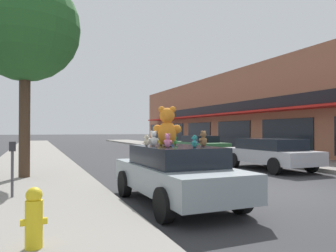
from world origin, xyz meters
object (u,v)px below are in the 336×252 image
(teddy_bear_green, at_px, (175,140))
(teddy_bear_blue, at_px, (171,140))
(teddy_bear_cream, at_px, (146,141))
(parking_meter, at_px, (12,162))
(teddy_bear_pink, at_px, (168,141))
(street_tree, at_px, (25,28))
(plush_art_car, at_px, (176,173))
(parked_car_far_right, at_px, (200,146))
(teddy_bear_yellow, at_px, (161,140))
(teddy_bear_brown, at_px, (203,139))
(fire_hydrant, at_px, (34,218))
(teddy_bear_purple, at_px, (194,142))
(teddy_bear_white, at_px, (153,139))
(teddy_bear_giant, at_px, (167,127))
(teddy_bear_teal, at_px, (194,142))
(parked_car_far_center, at_px, (270,153))

(teddy_bear_green, distance_m, teddy_bear_blue, 0.33)
(teddy_bear_green, xyz_separation_m, teddy_bear_cream, (-0.91, -0.46, 0.02))
(teddy_bear_green, bearing_deg, parking_meter, -78.31)
(teddy_bear_pink, height_order, street_tree, street_tree)
(plush_art_car, bearing_deg, parked_car_far_right, 58.54)
(teddy_bear_yellow, xyz_separation_m, teddy_bear_brown, (0.63, -1.04, 0.05))
(fire_hydrant, bearing_deg, teddy_bear_cream, 46.55)
(parked_car_far_right, xyz_separation_m, fire_hydrant, (-9.36, -13.15, -0.18))
(teddy_bear_purple, height_order, street_tree, street_tree)
(teddy_bear_pink, distance_m, teddy_bear_blue, 1.59)
(plush_art_car, height_order, parking_meter, parking_meter)
(teddy_bear_white, distance_m, parking_meter, 3.27)
(plush_art_car, relative_size, teddy_bear_cream, 15.74)
(teddy_bear_pink, distance_m, fire_hydrant, 3.36)
(teddy_bear_pink, xyz_separation_m, street_tree, (-2.94, 5.21, 3.58))
(teddy_bear_blue, bearing_deg, teddy_bear_giant, 69.85)
(teddy_bear_blue, distance_m, parked_car_far_right, 11.57)
(teddy_bear_yellow, relative_size, teddy_bear_teal, 0.97)
(teddy_bear_white, xyz_separation_m, parking_meter, (-3.02, 1.12, -0.53))
(teddy_bear_purple, bearing_deg, teddy_bear_teal, 109.31)
(plush_art_car, xyz_separation_m, teddy_bear_green, (0.28, 0.69, 0.72))
(teddy_bear_purple, height_order, fire_hydrant, teddy_bear_purple)
(teddy_bear_green, bearing_deg, fire_hydrant, -25.66)
(parked_car_far_right, bearing_deg, teddy_bear_blue, -121.50)
(street_tree, bearing_deg, fire_hydrant, -87.57)
(teddy_bear_giant, bearing_deg, parked_car_far_center, -126.00)
(teddy_bear_giant, height_order, teddy_bear_yellow, teddy_bear_giant)
(parking_meter, bearing_deg, teddy_bear_brown, -23.32)
(plush_art_car, relative_size, street_tree, 0.63)
(teddy_bear_giant, height_order, teddy_bear_blue, teddy_bear_giant)
(teddy_bear_green, distance_m, teddy_bear_pink, 1.28)
(teddy_bear_pink, bearing_deg, parked_car_far_right, -62.48)
(teddy_bear_brown, relative_size, parked_car_far_right, 0.08)
(teddy_bear_purple, height_order, parking_meter, teddy_bear_purple)
(plush_art_car, relative_size, teddy_bear_teal, 15.76)
(teddy_bear_green, height_order, teddy_bear_yellow, teddy_bear_yellow)
(teddy_bear_white, distance_m, teddy_bear_brown, 1.15)
(teddy_bear_brown, relative_size, parked_car_far_center, 0.08)
(teddy_bear_white, bearing_deg, fire_hydrant, 46.25)
(parking_meter, bearing_deg, teddy_bear_pink, -30.18)
(plush_art_car, height_order, teddy_bear_white, teddy_bear_white)
(plush_art_car, bearing_deg, parking_meter, 157.08)
(teddy_bear_green, xyz_separation_m, parked_car_far_center, (6.08, 3.76, -0.70))
(teddy_bear_green, relative_size, parked_car_far_right, 0.05)
(teddy_bear_pink, bearing_deg, teddy_bear_giant, -52.97)
(teddy_bear_green, relative_size, parked_car_far_center, 0.05)
(teddy_bear_green, xyz_separation_m, fire_hydrant, (-3.29, -2.97, -0.88))
(teddy_bear_green, distance_m, parked_car_far_center, 7.18)
(teddy_bear_yellow, relative_size, teddy_bear_cream, 0.96)
(teddy_bear_giant, relative_size, teddy_bear_blue, 4.08)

